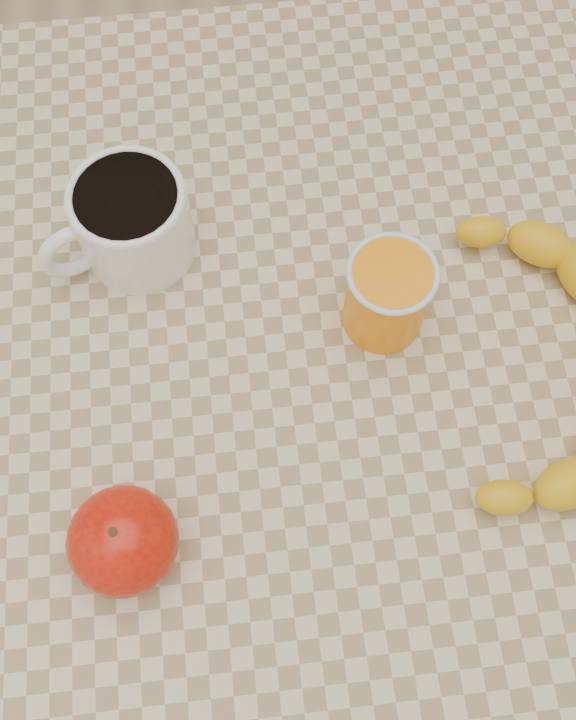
{
  "coord_description": "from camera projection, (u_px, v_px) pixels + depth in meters",
  "views": [
    {
      "loc": [
        -0.03,
        -0.24,
        1.37
      ],
      "look_at": [
        0.0,
        0.0,
        0.77
      ],
      "focal_mm": 40.0,
      "sensor_mm": 36.0,
      "label": 1
    }
  ],
  "objects": [
    {
      "name": "banana",
      "position": [
        553.0,
        363.0,
        0.64
      ],
      "size": [
        0.39,
        0.43,
        0.05
      ],
      "primitive_type": null,
      "rotation": [
        0.0,
        0.0,
        -0.3
      ],
      "color": "gold",
      "rests_on": "table"
    },
    {
      "name": "coffee_mug",
      "position": [
        130.0,
        221.0,
        0.67
      ],
      "size": [
        0.15,
        0.13,
        0.08
      ],
      "color": "white",
      "rests_on": "table"
    },
    {
      "name": "table",
      "position": [
        288.0,
        403.0,
        0.74
      ],
      "size": [
        0.8,
        0.8,
        0.75
      ],
      "color": "beige",
      "rests_on": "ground"
    },
    {
      "name": "apple",
      "position": [
        123.0,
        541.0,
        0.57
      ],
      "size": [
        0.1,
        0.1,
        0.07
      ],
      "color": "#9E0C05",
      "rests_on": "table"
    },
    {
      "name": "ground",
      "position": [
        288.0,
        530.0,
        1.36
      ],
      "size": [
        3.0,
        3.0,
        0.0
      ],
      "primitive_type": "plane",
      "color": "tan",
      "rests_on": "ground"
    },
    {
      "name": "orange_juice_glass",
      "position": [
        387.0,
        296.0,
        0.64
      ],
      "size": [
        0.07,
        0.07,
        0.08
      ],
      "color": "orange",
      "rests_on": "table"
    }
  ]
}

